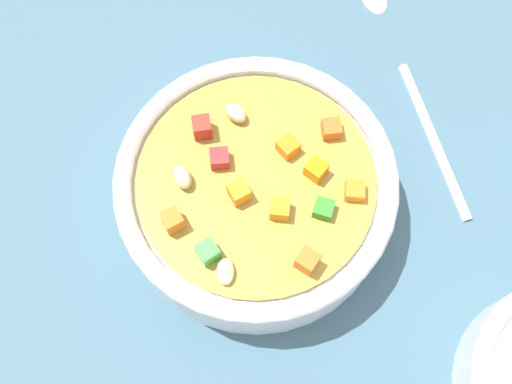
% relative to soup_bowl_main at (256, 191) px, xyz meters
% --- Properties ---
extents(ground_plane, '(1.40, 1.40, 0.02)m').
position_rel_soup_bowl_main_xyz_m(ground_plane, '(-0.00, 0.00, -0.04)').
color(ground_plane, '#42667A').
extents(soup_bowl_main, '(0.20, 0.20, 0.07)m').
position_rel_soup_bowl_main_xyz_m(soup_bowl_main, '(0.00, 0.00, 0.00)').
color(soup_bowl_main, white).
rests_on(soup_bowl_main, ground_plane).
extents(spoon, '(0.22, 0.14, 0.01)m').
position_rel_soup_bowl_main_xyz_m(spoon, '(0.01, 0.17, -0.03)').
color(spoon, silver).
rests_on(spoon, ground_plane).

